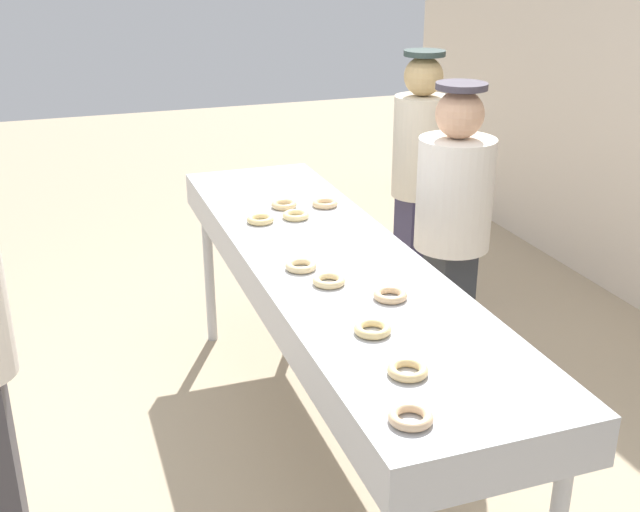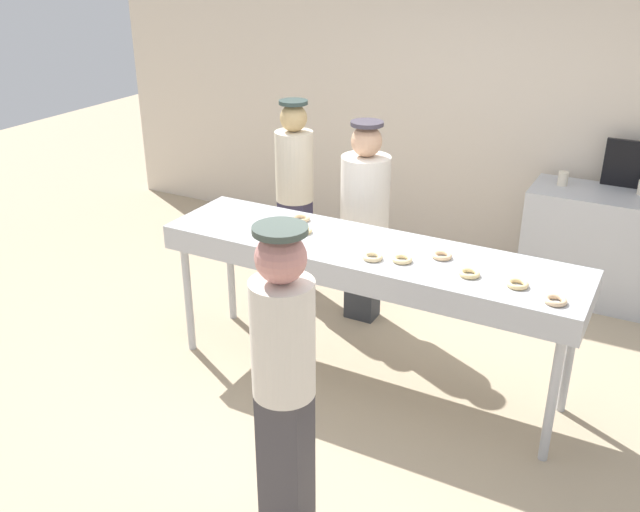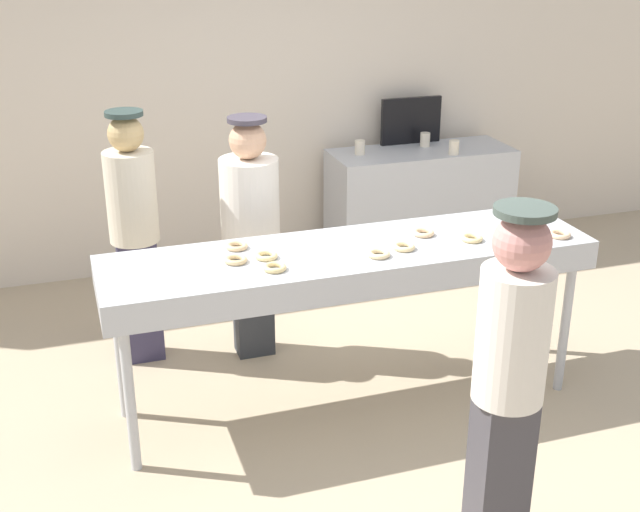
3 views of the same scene
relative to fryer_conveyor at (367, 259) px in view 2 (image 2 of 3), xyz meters
The scene contains 19 objects.
ground_plane 0.91m from the fryer_conveyor, ahead, with size 16.00×16.00×0.00m, color tan.
back_wall 2.50m from the fryer_conveyor, 90.00° to the left, with size 8.00×0.12×2.86m, color beige.
fryer_conveyor is the anchor object (origin of this frame).
plain_donut_0 0.31m from the fryer_conveyor, 20.75° to the right, with size 0.12×0.12×0.03m, color #F3D391.
plain_donut_1 0.71m from the fryer_conveyor, ahead, with size 0.12×0.12×0.03m, color #F7D58A.
plain_donut_2 0.52m from the fryer_conveyor, 160.95° to the right, with size 0.12×0.12×0.03m, color #EECE84.
plain_donut_3 0.66m from the fryer_conveyor, behind, with size 0.12×0.12×0.03m, color #E7C284.
plain_donut_4 0.64m from the fryer_conveyor, 162.15° to the left, with size 0.12×0.12×0.03m, color #ECC289.
plain_donut_5 1.23m from the fryer_conveyor, ahead, with size 0.12×0.12×0.03m, color beige.
plain_donut_6 0.99m from the fryer_conveyor, ahead, with size 0.12×0.12×0.03m, color #F9D38C.
plain_donut_7 0.49m from the fryer_conveyor, ahead, with size 0.12×0.12×0.03m, color #EEC28D.
plain_donut_8 0.22m from the fryer_conveyor, 56.34° to the right, with size 0.12×0.12×0.03m, color beige.
plain_donut_9 0.49m from the fryer_conveyor, behind, with size 0.12×0.12×0.03m, color #F2D48B.
worker_baker 0.87m from the fryer_conveyor, 116.05° to the left, with size 0.37×0.37×1.59m.
worker_assistant 1.43m from the fryer_conveyor, 139.17° to the left, with size 0.31×0.31×1.64m.
customer_waiting 1.40m from the fryer_conveyor, 81.63° to the right, with size 0.30×0.30×1.66m.
prep_counter 2.45m from the fryer_conveyor, 55.78° to the left, with size 1.51×0.58×0.93m, color #B7BABF.
paper_cup_0 2.20m from the fryer_conveyor, 67.83° to the left, with size 0.08×0.08×0.12m, color beige.
menu_display 2.62m from the fryer_conveyor, 58.71° to the left, with size 0.53×0.04×0.39m, color black.
Camera 2 is at (1.67, -3.75, 2.79)m, focal length 39.33 mm.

